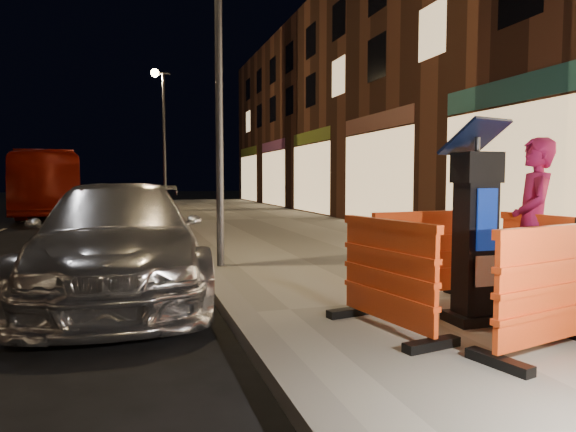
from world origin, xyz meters
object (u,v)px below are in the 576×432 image
object	(u,v)px
barrier_front	(549,290)
barrier_back	(422,256)
barrier_bldgside	(552,266)
car_silver	(121,294)
bus_doubledecker	(52,216)
barrier_kerbside	(388,275)
parking_kiosk	(475,228)
car_red	(130,243)
man	(534,224)

from	to	relation	value
barrier_front	barrier_back	xyz separation A→B (m)	(0.00, 1.90, 0.00)
barrier_bldgside	car_silver	distance (m)	5.35
car_silver	bus_doubledecker	distance (m)	16.83
barrier_kerbside	bus_doubledecker	size ratio (longest dim) A/B	0.14
parking_kiosk	car_red	size ratio (longest dim) A/B	0.51
parking_kiosk	barrier_back	xyz separation A→B (m)	(0.00, 0.95, -0.42)
barrier_back	car_red	size ratio (longest dim) A/B	0.37
bus_doubledecker	barrier_back	bearing A→B (deg)	-76.11
parking_kiosk	man	xyz separation A→B (m)	(0.97, 0.30, -0.00)
barrier_back	barrier_front	bearing A→B (deg)	-95.54
barrier_back	man	bearing A→B (deg)	-39.53
car_red	barrier_bldgside	bearing A→B (deg)	-72.31
barrier_bldgside	barrier_kerbside	bearing A→B (deg)	83.46
barrier_back	bus_doubledecker	xyz separation A→B (m)	(-6.58, 18.61, -0.68)
barrier_kerbside	bus_doubledecker	bearing A→B (deg)	5.53
parking_kiosk	car_silver	xyz separation A→B (m)	(-3.40, 3.04, -1.09)
car_silver	car_red	size ratio (longest dim) A/B	1.41
barrier_bldgside	car_silver	xyz separation A→B (m)	(-4.35, 3.04, -0.68)
barrier_bldgside	car_red	world-z (taller)	barrier_bldgside
barrier_front	barrier_kerbside	size ratio (longest dim) A/B	1.00
barrier_back	car_red	xyz separation A→B (m)	(-3.32, 7.95, -0.68)
barrier_bldgside	man	size ratio (longest dim) A/B	0.72
man	parking_kiosk	bearing A→B (deg)	-40.81
barrier_front	car_red	bearing A→B (deg)	95.11
car_silver	man	distance (m)	5.27
barrier_back	barrier_kerbside	size ratio (longest dim) A/B	1.00
barrier_front	car_silver	xyz separation A→B (m)	(-3.40, 3.99, -0.68)
barrier_front	car_silver	bearing A→B (deg)	116.94
parking_kiosk	barrier_kerbside	bearing A→B (deg)	171.46
parking_kiosk	man	world-z (taller)	parking_kiosk
car_red	bus_doubledecker	size ratio (longest dim) A/B	0.38
barrier_back	car_red	bearing A→B (deg)	107.15
barrier_back	man	size ratio (longest dim) A/B	0.72
barrier_front	car_silver	world-z (taller)	barrier_front
barrier_front	car_red	distance (m)	10.42
barrier_kerbside	bus_doubledecker	xyz separation A→B (m)	(-5.63, 19.56, -0.68)
car_silver	car_red	distance (m)	5.86
barrier_back	barrier_kerbside	xyz separation A→B (m)	(-0.95, -0.95, 0.00)
barrier_front	barrier_back	world-z (taller)	same
barrier_back	man	distance (m)	1.24
barrier_kerbside	car_silver	bearing A→B (deg)	28.38
barrier_front	car_silver	size ratio (longest dim) A/B	0.26
car_silver	man	bearing A→B (deg)	-30.41
barrier_back	barrier_kerbside	world-z (taller)	same
barrier_back	barrier_bldgside	size ratio (longest dim) A/B	1.00
barrier_front	barrier_back	bearing A→B (deg)	76.46
barrier_bldgside	car_red	bearing A→B (deg)	19.12
parking_kiosk	barrier_bldgside	distance (m)	1.04
barrier_front	car_red	xyz separation A→B (m)	(-3.32, 9.85, -0.68)
parking_kiosk	man	distance (m)	1.01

